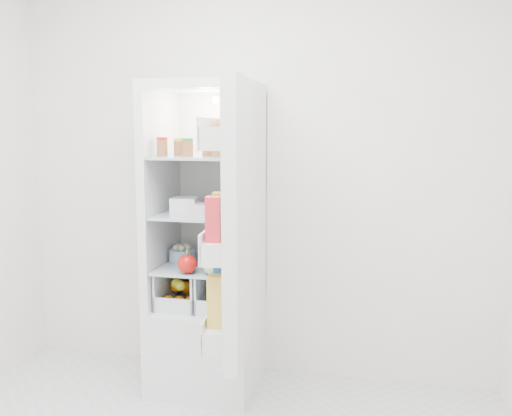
% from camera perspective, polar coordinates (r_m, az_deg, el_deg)
% --- Properties ---
extents(room_walls, '(3.02, 3.02, 2.61)m').
position_cam_1_polar(room_walls, '(2.09, -10.40, 9.12)').
color(room_walls, white).
rests_on(room_walls, ground).
extents(refrigerator, '(0.60, 0.60, 1.80)m').
position_cam_1_polar(refrigerator, '(3.45, -4.70, -6.76)').
color(refrigerator, white).
rests_on(refrigerator, ground).
extents(shelf_low, '(0.49, 0.53, 0.01)m').
position_cam_1_polar(shelf_low, '(3.37, -5.04, -5.79)').
color(shelf_low, '#A9B9C6').
rests_on(shelf_low, refrigerator).
extents(shelf_mid, '(0.49, 0.53, 0.02)m').
position_cam_1_polar(shelf_mid, '(3.31, -5.11, -0.58)').
color(shelf_mid, '#A9B9C6').
rests_on(shelf_mid, refrigerator).
extents(shelf_top, '(0.49, 0.53, 0.02)m').
position_cam_1_polar(shelf_top, '(3.28, -5.18, 5.14)').
color(shelf_top, '#A9B9C6').
rests_on(shelf_top, refrigerator).
extents(crisper_left, '(0.23, 0.46, 0.22)m').
position_cam_1_polar(crisper_left, '(3.44, -6.97, -7.76)').
color(crisper_left, silver).
rests_on(crisper_left, refrigerator).
extents(crisper_right, '(0.23, 0.46, 0.22)m').
position_cam_1_polar(crisper_right, '(3.37, -3.02, -8.07)').
color(crisper_right, silver).
rests_on(crisper_right, refrigerator).
extents(condiment_jars, '(0.46, 0.16, 0.08)m').
position_cam_1_polar(condiment_jars, '(3.17, -5.84, 5.93)').
color(condiment_jars, '#B21919').
rests_on(condiment_jars, shelf_top).
extents(squeeze_bottle, '(0.07, 0.07, 0.19)m').
position_cam_1_polar(squeeze_bottle, '(3.36, -2.24, 7.01)').
color(squeeze_bottle, white).
rests_on(squeeze_bottle, shelf_top).
extents(tub_white, '(0.16, 0.16, 0.09)m').
position_cam_1_polar(tub_white, '(3.28, -7.11, 0.25)').
color(tub_white, white).
rests_on(tub_white, shelf_mid).
extents(tub_cream, '(0.12, 0.12, 0.07)m').
position_cam_1_polar(tub_cream, '(3.19, -5.41, -0.15)').
color(tub_cream, beige).
rests_on(tub_cream, shelf_mid).
extents(tin_red, '(0.11, 0.11, 0.06)m').
position_cam_1_polar(tin_red, '(3.05, -3.49, -0.64)').
color(tin_red, '#E34122').
rests_on(tin_red, shelf_mid).
extents(red_cabbage, '(0.16, 0.16, 0.16)m').
position_cam_1_polar(red_cabbage, '(3.28, -2.92, -4.62)').
color(red_cabbage, '#5B1F51').
rests_on(red_cabbage, shelf_low).
extents(bell_pepper, '(0.11, 0.11, 0.11)m').
position_cam_1_polar(bell_pepper, '(3.17, -6.88, -5.58)').
color(bell_pepper, red).
rests_on(bell_pepper, shelf_low).
extents(mushroom_bowl, '(0.20, 0.20, 0.07)m').
position_cam_1_polar(mushroom_bowl, '(3.46, -7.40, -4.70)').
color(mushroom_bowl, '#8AAECE').
rests_on(mushroom_bowl, shelf_low).
extents(salad_bag, '(0.11, 0.11, 0.11)m').
position_cam_1_polar(salad_bag, '(3.13, -4.34, -5.69)').
color(salad_bag, '#AED19D').
rests_on(salad_bag, shelf_low).
extents(citrus_pile, '(0.20, 0.31, 0.16)m').
position_cam_1_polar(citrus_pile, '(3.42, -7.23, -8.26)').
color(citrus_pile, orange).
rests_on(citrus_pile, refrigerator).
extents(veg_pile, '(0.16, 0.30, 0.10)m').
position_cam_1_polar(veg_pile, '(3.38, -2.94, -8.85)').
color(veg_pile, '#254F1A').
rests_on(veg_pile, refrigerator).
extents(fridge_door, '(0.23, 0.60, 1.30)m').
position_cam_1_polar(fridge_door, '(2.67, -2.20, -1.73)').
color(fridge_door, white).
rests_on(fridge_door, refrigerator).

